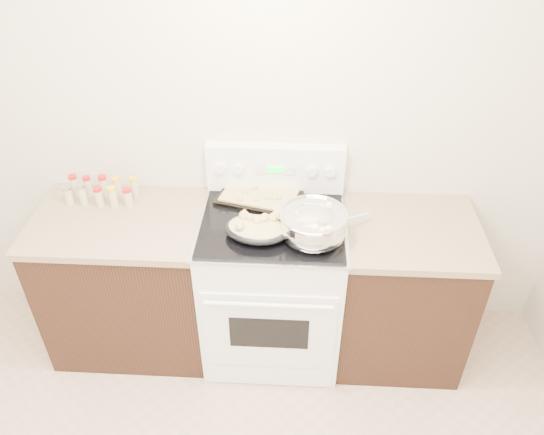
{
  "coord_description": "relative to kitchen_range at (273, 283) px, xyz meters",
  "views": [
    {
      "loc": [
        0.47,
        -0.79,
        2.61
      ],
      "look_at": [
        0.35,
        1.37,
        1.0
      ],
      "focal_mm": 35.0,
      "sensor_mm": 36.0,
      "label": 1
    }
  ],
  "objects": [
    {
      "name": "room_shell",
      "position": [
        -0.35,
        -1.42,
        1.21
      ],
      "size": [
        4.1,
        3.6,
        2.75
      ],
      "color": "beige",
      "rests_on": "ground"
    },
    {
      "name": "counter_left",
      "position": [
        -0.83,
        0.01,
        -0.03
      ],
      "size": [
        0.93,
        0.67,
        0.92
      ],
      "color": "black",
      "rests_on": "ground"
    },
    {
      "name": "counter_right",
      "position": [
        0.73,
        0.01,
        -0.03
      ],
      "size": [
        0.73,
        0.67,
        0.92
      ],
      "color": "black",
      "rests_on": "ground"
    },
    {
      "name": "kitchen_range",
      "position": [
        0.0,
        0.0,
        0.0
      ],
      "size": [
        0.78,
        0.73,
        1.22
      ],
      "color": "white",
      "rests_on": "ground"
    },
    {
      "name": "mixing_bowl",
      "position": [
        0.21,
        -0.14,
        0.53
      ],
      "size": [
        0.43,
        0.43,
        0.2
      ],
      "color": "silver",
      "rests_on": "kitchen_range"
    },
    {
      "name": "roasting_pan",
      "position": [
        -0.07,
        -0.14,
        0.5
      ],
      "size": [
        0.36,
        0.28,
        0.12
      ],
      "color": "black",
      "rests_on": "kitchen_range"
    },
    {
      "name": "baking_sheet",
      "position": [
        -0.08,
        0.21,
        0.47
      ],
      "size": [
        0.51,
        0.41,
        0.06
      ],
      "color": "black",
      "rests_on": "kitchen_range"
    },
    {
      "name": "wooden_spoon",
      "position": [
        -0.17,
        -0.02,
        0.46
      ],
      "size": [
        0.12,
        0.24,
        0.04
      ],
      "color": "tan",
      "rests_on": "kitchen_range"
    },
    {
      "name": "blue_ladle",
      "position": [
        0.34,
        -0.08,
        0.48
      ],
      "size": [
        0.22,
        0.18,
        0.09
      ],
      "color": "#96C9E0",
      "rests_on": "kitchen_range"
    },
    {
      "name": "spice_jars",
      "position": [
        -0.96,
        0.16,
        0.49
      ],
      "size": [
        0.4,
        0.15,
        0.13
      ],
      "color": "#BFB28C",
      "rests_on": "counter_left"
    }
  ]
}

